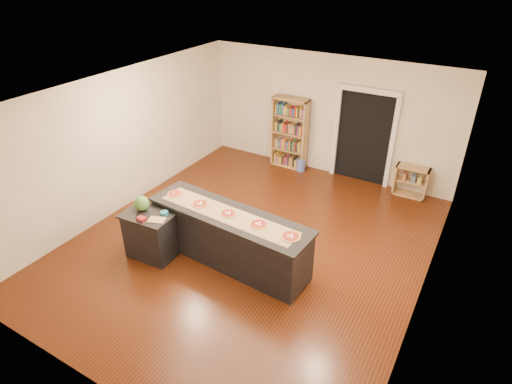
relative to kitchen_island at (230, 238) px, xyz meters
The scene contains 17 objects.
room 1.10m from the kitchen_island, 85.02° to the left, with size 6.00×7.00×2.80m.
doorway 4.24m from the kitchen_island, 76.82° to the left, with size 1.40×0.09×2.21m.
kitchen_island is the anchor object (origin of this frame).
side_counter 1.38m from the kitchen_island, 156.80° to the right, with size 0.87×0.64×0.87m.
bookshelf 4.00m from the kitchen_island, 101.68° to the left, with size 0.87×0.31×1.74m, color tan.
low_shelf 4.46m from the kitchen_island, 61.05° to the left, with size 0.70×0.30×0.70m, color tan.
waste_bin 3.84m from the kitchen_island, 96.34° to the left, with size 0.20×0.20×0.30m, color #5A6DC9.
kraft_paper 0.48m from the kitchen_island, 94.10° to the right, with size 2.55×0.46×0.00m, color #967B4D.
watermelon 1.60m from the kitchen_island, 160.41° to the right, with size 0.26×0.26×0.26m, color #144214.
cutting_board 1.25m from the kitchen_island, 147.74° to the right, with size 0.27×0.18×0.02m, color tan.
package_red 1.49m from the kitchen_island, 148.50° to the right, with size 0.14×0.10×0.05m, color maroon.
package_teal 1.18m from the kitchen_island, 157.16° to the right, with size 0.14×0.14×0.05m, color #195966.
pizza_a 1.27m from the kitchen_island, behind, with size 0.28×0.28×0.02m.
pizza_b 0.77m from the kitchen_island, behind, with size 0.31×0.31×0.02m.
pizza_c 0.49m from the kitchen_island, 94.10° to the right, with size 0.29×0.29×0.02m.
pizza_d 0.77m from the kitchen_island, ahead, with size 0.30×0.30×0.02m.
pizza_e 1.27m from the kitchen_island, ahead, with size 0.33×0.33×0.02m.
Camera 1 is at (3.32, -5.49, 4.76)m, focal length 30.00 mm.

